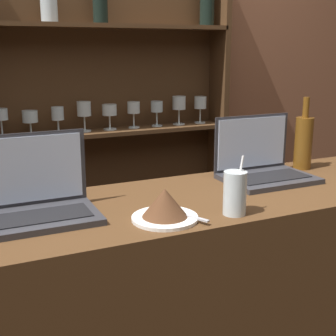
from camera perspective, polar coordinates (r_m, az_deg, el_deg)
name	(u,v)px	position (r m, az deg, el deg)	size (l,w,h in m)	color
bar_counter	(203,336)	(1.75, 4.24, -19.76)	(1.72, 0.51, 1.03)	#4C3019
back_wall	(106,78)	(2.42, -7.61, 10.84)	(7.00, 0.06, 2.70)	brown
back_shelf	(109,140)	(2.37, -7.22, 3.41)	(1.25, 0.18, 1.99)	#472D19
laptop_near	(34,200)	(1.36, -15.99, -3.74)	(0.33, 0.21, 0.23)	#333338
laptop_far	(263,166)	(1.73, 11.45, 0.28)	(0.32, 0.23, 0.22)	#333338
cake_plate	(165,206)	(1.29, -0.37, -4.64)	(0.19, 0.19, 0.09)	white
water_glass	(235,193)	(1.34, 8.15, -3.03)	(0.07, 0.07, 0.17)	silver
wine_bottle_amber	(303,142)	(1.91, 16.19, 3.10)	(0.07, 0.07, 0.28)	brown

